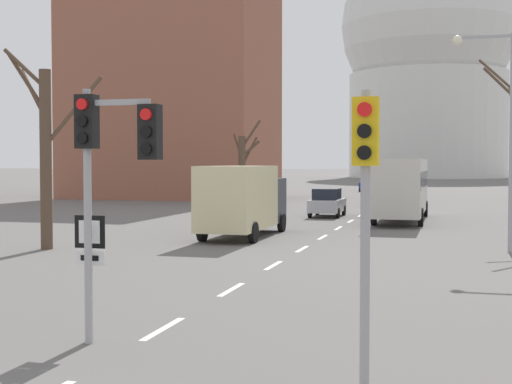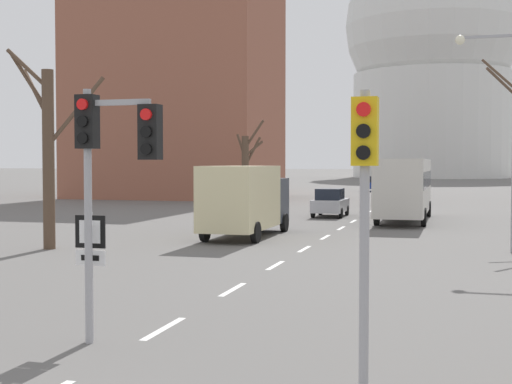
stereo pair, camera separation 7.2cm
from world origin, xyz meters
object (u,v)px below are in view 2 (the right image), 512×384
object	(u,v)px
route_sign_post	(91,254)
sedan_mid_centre	(330,203)
traffic_signal_centre_tall	(109,152)
city_bus	(405,185)
delivery_truck	(245,199)
street_lamp_right	(503,117)
sedan_near_left	(396,195)
sedan_near_right	(371,184)
traffic_signal_near_right	(365,181)

from	to	relation	value
route_sign_post	sedan_mid_centre	world-z (taller)	route_sign_post
sedan_mid_centre	traffic_signal_centre_tall	bearing A→B (deg)	-87.42
city_bus	delivery_truck	world-z (taller)	city_bus
street_lamp_right	delivery_truck	world-z (taller)	street_lamp_right
traffic_signal_centre_tall	delivery_truck	distance (m)	18.90
route_sign_post	sedan_near_left	world-z (taller)	route_sign_post
traffic_signal_centre_tall	street_lamp_right	bearing A→B (deg)	64.75
sedan_mid_centre	city_bus	size ratio (longest dim) A/B	0.36
traffic_signal_centre_tall	sedan_near_right	xyz separation A→B (m)	(-3.46, 71.58, -2.57)
traffic_signal_near_right	traffic_signal_centre_tall	bearing A→B (deg)	163.15
city_bus	delivery_truck	distance (m)	12.41
street_lamp_right	city_bus	distance (m)	14.33
street_lamp_right	sedan_near_right	size ratio (longest dim) A/B	2.04
traffic_signal_centre_tall	street_lamp_right	world-z (taller)	street_lamp_right
route_sign_post	delivery_truck	size ratio (longest dim) A/B	0.33
traffic_signal_near_right	sedan_near_left	xyz separation A→B (m)	(-3.16, 45.69, -2.20)
traffic_signal_centre_tall	traffic_signal_near_right	distance (m)	4.92
traffic_signal_centre_tall	traffic_signal_near_right	size ratio (longest dim) A/B	1.07
sedan_near_left	delivery_truck	size ratio (longest dim) A/B	0.56
traffic_signal_centre_tall	city_bus	bearing A→B (deg)	83.85
sedan_near_right	city_bus	distance (m)	42.76
sedan_mid_centre	city_bus	xyz separation A→B (m)	(4.58, -2.09, 1.20)
traffic_signal_near_right	sedan_near_right	bearing A→B (deg)	96.37
delivery_truck	route_sign_post	bearing A→B (deg)	-82.30
traffic_signal_near_right	city_bus	distance (m)	30.82
traffic_signal_centre_tall	sedan_mid_centre	world-z (taller)	traffic_signal_centre_tall
traffic_signal_near_right	sedan_near_left	world-z (taller)	traffic_signal_near_right
sedan_near_left	traffic_signal_centre_tall	bearing A→B (deg)	-91.98
traffic_signal_centre_tall	sedan_near_left	xyz separation A→B (m)	(1.53, 44.27, -2.64)
traffic_signal_centre_tall	traffic_signal_near_right	world-z (taller)	traffic_signal_centre_tall
street_lamp_right	city_bus	bearing A→B (deg)	108.23
traffic_signal_near_right	sedan_mid_centre	xyz separation A→B (m)	(-6.10, 32.87, -2.15)
sedan_mid_centre	sedan_near_right	bearing A→B (deg)	92.91
sedan_near_left	street_lamp_right	bearing A→B (deg)	-77.96
traffic_signal_near_right	delivery_truck	distance (m)	21.46
traffic_signal_centre_tall	sedan_mid_centre	size ratio (longest dim) A/B	1.16
city_bus	sedan_mid_centre	bearing A→B (deg)	155.43
traffic_signal_near_right	delivery_truck	world-z (taller)	traffic_signal_near_right
sedan_near_right	route_sign_post	bearing A→B (deg)	-87.63
traffic_signal_centre_tall	route_sign_post	world-z (taller)	traffic_signal_centre_tall
route_sign_post	traffic_signal_centre_tall	bearing A→B (deg)	-23.56
traffic_signal_centre_tall	delivery_truck	world-z (taller)	traffic_signal_centre_tall
sedan_mid_centre	city_bus	world-z (taller)	city_bus
street_lamp_right	sedan_mid_centre	distance (m)	18.30
sedan_near_left	traffic_signal_near_right	bearing A→B (deg)	-86.05
route_sign_post	sedan_mid_centre	bearing A→B (deg)	91.66
traffic_signal_near_right	sedan_near_left	bearing A→B (deg)	93.95
sedan_near_left	sedan_mid_centre	xyz separation A→B (m)	(-2.95, -12.82, 0.05)
sedan_near_right	sedan_mid_centre	bearing A→B (deg)	-87.09
delivery_truck	city_bus	bearing A→B (deg)	60.26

